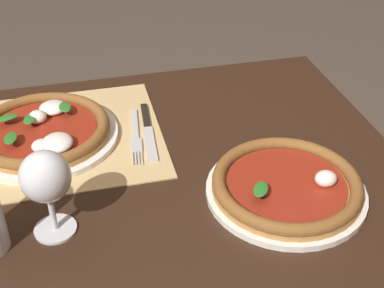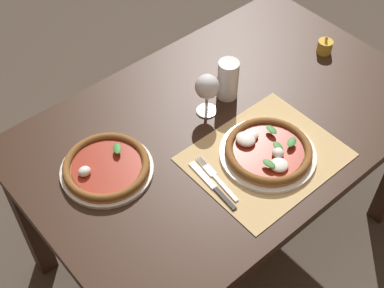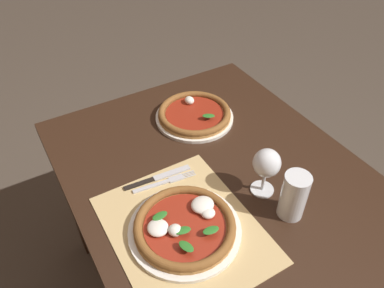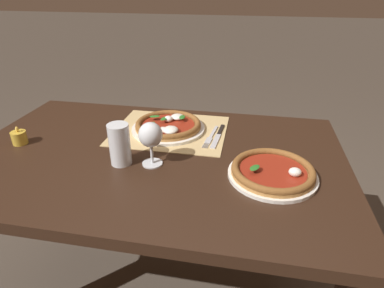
% 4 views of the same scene
% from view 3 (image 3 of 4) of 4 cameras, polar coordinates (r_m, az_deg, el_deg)
% --- Properties ---
extents(dining_table, '(1.38, 0.88, 0.74)m').
position_cam_3_polar(dining_table, '(1.18, 7.68, -12.27)').
color(dining_table, black).
rests_on(dining_table, ground).
extents(paper_placemat, '(0.46, 0.37, 0.00)m').
position_cam_3_polar(paper_placemat, '(1.04, -1.27, -12.81)').
color(paper_placemat, tan).
rests_on(paper_placemat, dining_table).
extents(pizza_near, '(0.30, 0.30, 0.05)m').
position_cam_3_polar(pizza_near, '(1.02, -1.07, -12.41)').
color(pizza_near, silver).
rests_on(pizza_near, paper_placemat).
extents(pizza_far, '(0.29, 0.29, 0.05)m').
position_cam_3_polar(pizza_far, '(1.37, 0.37, 4.55)').
color(pizza_far, silver).
rests_on(pizza_far, dining_table).
extents(wine_glass, '(0.08, 0.08, 0.16)m').
position_cam_3_polar(wine_glass, '(1.07, 11.29, -3.11)').
color(wine_glass, silver).
rests_on(wine_glass, dining_table).
extents(pint_glass, '(0.07, 0.07, 0.15)m').
position_cam_3_polar(pint_glass, '(1.05, 15.22, -7.72)').
color(pint_glass, silver).
rests_on(pint_glass, dining_table).
extents(fork, '(0.04, 0.20, 0.00)m').
position_cam_3_polar(fork, '(1.14, -4.12, -5.78)').
color(fork, '#B7B7BC').
rests_on(fork, paper_placemat).
extents(knife, '(0.03, 0.22, 0.01)m').
position_cam_3_polar(knife, '(1.16, -5.24, -5.12)').
color(knife, black).
rests_on(knife, paper_placemat).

